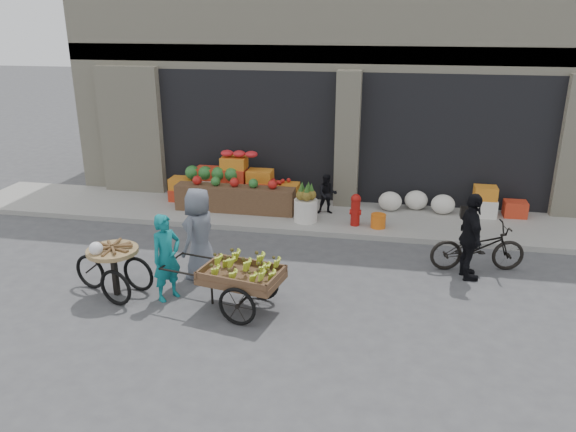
% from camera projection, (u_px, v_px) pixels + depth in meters
% --- Properties ---
extents(ground, '(80.00, 80.00, 0.00)m').
position_uv_depth(ground, '(316.00, 306.00, 9.08)').
color(ground, '#424244').
rests_on(ground, ground).
extents(sidewalk, '(18.00, 2.20, 0.12)m').
position_uv_depth(sidewalk, '(341.00, 218.00, 12.85)').
color(sidewalk, gray).
rests_on(sidewalk, ground).
extents(building, '(14.00, 6.45, 7.00)m').
position_uv_depth(building, '(360.00, 57.00, 15.37)').
color(building, beige).
rests_on(building, ground).
extents(fruit_display, '(3.10, 1.12, 1.24)m').
position_uv_depth(fruit_display, '(239.00, 183.00, 13.35)').
color(fruit_display, red).
rests_on(fruit_display, sidewalk).
extents(pineapple_bin, '(0.52, 0.52, 0.50)m').
position_uv_depth(pineapple_bin, '(306.00, 210.00, 12.42)').
color(pineapple_bin, silver).
rests_on(pineapple_bin, sidewalk).
extents(fire_hydrant, '(0.22, 0.22, 0.71)m').
position_uv_depth(fire_hydrant, '(356.00, 208.00, 12.13)').
color(fire_hydrant, '#A5140F').
rests_on(fire_hydrant, sidewalk).
extents(orange_bucket, '(0.32, 0.32, 0.30)m').
position_uv_depth(orange_bucket, '(378.00, 221.00, 12.08)').
color(orange_bucket, orange).
rests_on(orange_bucket, sidewalk).
extents(right_bay_goods, '(3.35, 0.60, 0.70)m').
position_uv_depth(right_bay_goods, '(458.00, 202.00, 12.82)').
color(right_bay_goods, silver).
rests_on(right_bay_goods, sidewalk).
extents(seated_person, '(0.51, 0.43, 0.93)m').
position_uv_depth(seated_person, '(327.00, 194.00, 12.83)').
color(seated_person, black).
rests_on(seated_person, sidewalk).
extents(banana_cart, '(2.23, 1.23, 0.88)m').
position_uv_depth(banana_cart, '(239.00, 273.00, 8.78)').
color(banana_cart, brown).
rests_on(banana_cart, ground).
extents(vendor_woman, '(0.58, 0.64, 1.47)m').
position_uv_depth(vendor_woman, '(167.00, 257.00, 9.11)').
color(vendor_woman, '#0F7076').
rests_on(vendor_woman, ground).
extents(tricycle_cart, '(1.46, 1.02, 0.95)m').
position_uv_depth(tricycle_cart, '(114.00, 264.00, 9.29)').
color(tricycle_cart, '#9E7F51').
rests_on(tricycle_cart, ground).
extents(vendor_grey, '(0.69, 0.91, 1.66)m').
position_uv_depth(vendor_grey, '(199.00, 234.00, 9.83)').
color(vendor_grey, slate).
rests_on(vendor_grey, ground).
extents(bicycle, '(1.80, 0.90, 0.90)m').
position_uv_depth(bicycle, '(478.00, 247.00, 10.25)').
color(bicycle, black).
rests_on(bicycle, ground).
extents(cyclist, '(0.55, 0.98, 1.58)m').
position_uv_depth(cyclist, '(471.00, 237.00, 9.81)').
color(cyclist, black).
rests_on(cyclist, ground).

